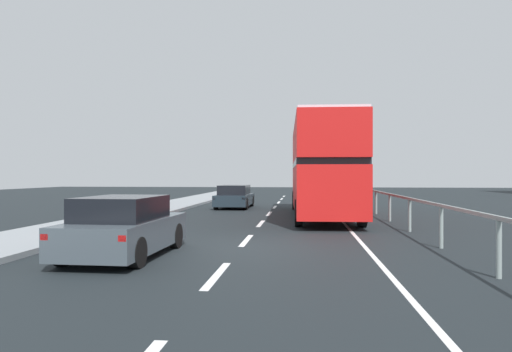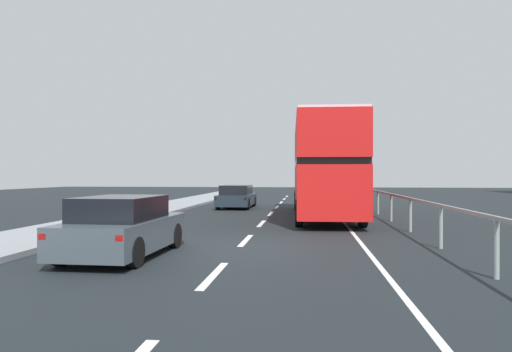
% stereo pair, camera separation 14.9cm
% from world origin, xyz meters
% --- Properties ---
extents(ground_plane, '(75.05, 120.00, 0.10)m').
position_xyz_m(ground_plane, '(0.00, 0.00, -0.05)').
color(ground_plane, black).
extents(near_sidewalk_kerb, '(2.96, 80.00, 0.14)m').
position_xyz_m(near_sidewalk_kerb, '(-6.22, 0.00, 0.07)').
color(near_sidewalk_kerb, gray).
rests_on(near_sidewalk_kerb, ground).
extents(lane_paint_markings, '(3.39, 46.00, 0.01)m').
position_xyz_m(lane_paint_markings, '(1.92, 8.66, 0.00)').
color(lane_paint_markings, silver).
rests_on(lane_paint_markings, ground).
extents(bridge_side_railing, '(0.10, 42.00, 1.14)m').
position_xyz_m(bridge_side_railing, '(5.18, 9.00, 0.92)').
color(bridge_side_railing, gray).
rests_on(bridge_side_railing, ground).
extents(double_decker_bus_red, '(2.86, 11.54, 4.25)m').
position_xyz_m(double_decker_bus_red, '(2.49, 9.07, 2.28)').
color(double_decker_bus_red, red).
rests_on(double_decker_bus_red, ground).
extents(hatchback_car_near, '(1.90, 4.06, 1.40)m').
position_xyz_m(hatchback_car_near, '(-2.50, -1.73, 0.67)').
color(hatchback_car_near, '#434D55').
rests_on(hatchback_car_near, ground).
extents(sedan_car_ahead, '(1.87, 4.31, 1.31)m').
position_xyz_m(sedan_car_ahead, '(-2.26, 14.26, 0.64)').
color(sedan_car_ahead, '#1E2A33').
rests_on(sedan_car_ahead, ground).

